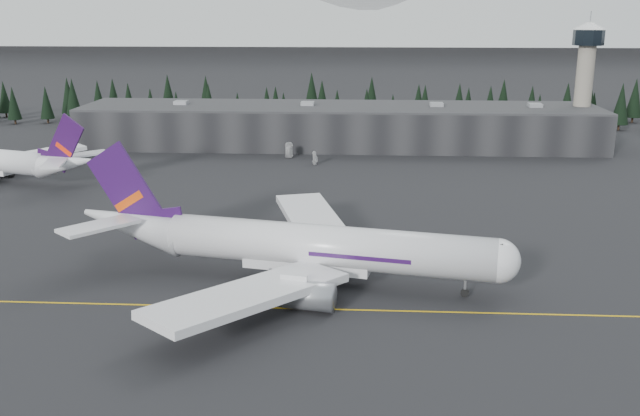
# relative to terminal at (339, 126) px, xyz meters

# --- Properties ---
(ground) EXTENTS (1400.00, 1400.00, 0.00)m
(ground) POSITION_rel_terminal_xyz_m (0.00, -125.00, -6.30)
(ground) COLOR black
(ground) RESTS_ON ground
(taxiline) EXTENTS (400.00, 0.40, 0.02)m
(taxiline) POSITION_rel_terminal_xyz_m (0.00, -127.00, -6.29)
(taxiline) COLOR gold
(taxiline) RESTS_ON ground
(terminal) EXTENTS (160.00, 30.00, 12.60)m
(terminal) POSITION_rel_terminal_xyz_m (0.00, 0.00, 0.00)
(terminal) COLOR black
(terminal) RESTS_ON ground
(control_tower) EXTENTS (10.00, 10.00, 37.70)m
(control_tower) POSITION_rel_terminal_xyz_m (75.00, 3.00, 17.11)
(control_tower) COLOR gray
(control_tower) RESTS_ON ground
(treeline) EXTENTS (360.00, 20.00, 15.00)m
(treeline) POSITION_rel_terminal_xyz_m (0.00, 37.00, 1.20)
(treeline) COLOR black
(treeline) RESTS_ON ground
(mountain_ridge) EXTENTS (4400.00, 900.00, 420.00)m
(mountain_ridge) POSITION_rel_terminal_xyz_m (0.00, 875.00, -6.30)
(mountain_ridge) COLOR white
(mountain_ridge) RESTS_ON ground
(jet_main) EXTENTS (71.38, 65.28, 21.20)m
(jet_main) POSITION_rel_terminal_xyz_m (-4.26, -115.69, -0.32)
(jet_main) COLOR silver
(jet_main) RESTS_ON ground
(gse_vehicle_a) EXTENTS (3.07, 5.00, 1.29)m
(gse_vehicle_a) POSITION_rel_terminal_xyz_m (-13.90, -20.31, -5.65)
(gse_vehicle_a) COLOR silver
(gse_vehicle_a) RESTS_ON ground
(gse_vehicle_b) EXTENTS (4.20, 2.79, 1.33)m
(gse_vehicle_b) POSITION_rel_terminal_xyz_m (-5.72, -29.17, -5.64)
(gse_vehicle_b) COLOR silver
(gse_vehicle_b) RESTS_ON ground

